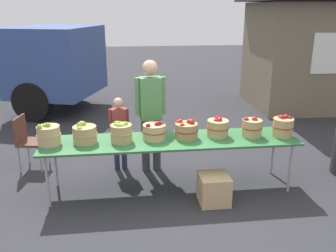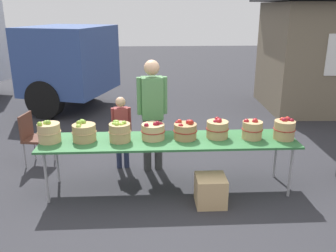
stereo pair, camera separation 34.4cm
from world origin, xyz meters
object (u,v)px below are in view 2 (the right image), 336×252
apple_basket_red_2 (217,129)px  apple_basket_green_2 (120,132)px  apple_basket_red_0 (153,131)px  apple_basket_red_4 (284,129)px  apple_basket_red_3 (252,129)px  apple_basket_green_1 (84,132)px  child_customer (122,127)px  folding_chair (33,135)px  produce_crate (211,190)px  apple_basket_red_1 (185,130)px  apple_basket_green_0 (49,132)px  vendor_adult (152,107)px  market_table (169,142)px

apple_basket_red_2 → apple_basket_green_2: bearing=-177.0°
apple_basket_red_0 → apple_basket_red_4: 1.81m
apple_basket_red_0 → apple_basket_red_3: apple_basket_red_3 is taller
apple_basket_green_1 → apple_basket_red_2: apple_basket_green_1 is taller
apple_basket_red_0 → apple_basket_red_3: size_ratio=1.15×
apple_basket_red_4 → apple_basket_red_0: bearing=177.2°
child_customer → folding_chair: 1.48m
apple_basket_red_0 → child_customer: child_customer is taller
apple_basket_red_0 → produce_crate: apple_basket_red_0 is taller
apple_basket_green_1 → apple_basket_red_1: 1.38m
apple_basket_red_0 → apple_basket_red_1: apple_basket_red_1 is taller
apple_basket_green_0 → apple_basket_red_1: 1.84m
vendor_adult → folding_chair: bearing=-13.8°
apple_basket_red_1 → child_customer: child_customer is taller
apple_basket_green_0 → apple_basket_red_0: (1.40, 0.03, -0.03)m
apple_basket_red_3 → produce_crate: (-0.63, -0.45, -0.69)m
apple_basket_green_0 → apple_basket_red_2: size_ratio=1.00×
apple_basket_red_2 → child_customer: size_ratio=0.27×
vendor_adult → apple_basket_red_2: bearing=140.6°
child_customer → produce_crate: child_customer is taller
apple_basket_red_1 → apple_basket_red_3: 0.93m
apple_basket_green_1 → apple_basket_red_0: 0.94m
apple_basket_green_1 → child_customer: child_customer is taller
folding_chair → produce_crate: (2.68, -1.44, -0.31)m
apple_basket_green_1 → apple_basket_green_2: (0.49, -0.04, 0.01)m
apple_basket_green_1 → apple_basket_red_3: size_ratio=1.14×
apple_basket_red_4 → child_customer: bearing=160.6°
apple_basket_red_0 → folding_chair: bearing=154.1°
apple_basket_red_3 → child_customer: bearing=157.5°
apple_basket_red_3 → market_table: bearing=179.9°
apple_basket_green_1 → apple_basket_red_0: (0.94, 0.02, -0.01)m
apple_basket_red_4 → vendor_adult: size_ratio=0.17×
apple_basket_red_4 → produce_crate: (-1.07, -0.41, -0.70)m
apple_basket_green_2 → folding_chair: bearing=146.1°
market_table → apple_basket_red_0: bearing=167.4°
apple_basket_green_2 → apple_basket_red_2: (1.35, 0.07, -0.00)m
apple_basket_green_1 → apple_basket_red_3: apple_basket_green_1 is taller
apple_basket_green_1 → vendor_adult: bearing=34.7°
child_customer → produce_crate: 1.80m
apple_basket_green_1 → vendor_adult: (0.94, 0.65, 0.16)m
apple_basket_red_4 → apple_basket_green_0: bearing=179.0°
apple_basket_green_1 → folding_chair: bearing=136.3°
apple_basket_green_0 → child_customer: size_ratio=0.27×
apple_basket_red_1 → vendor_adult: (-0.45, 0.64, 0.16)m
apple_basket_red_2 → produce_crate: 0.87m
apple_basket_green_0 → market_table: bearing=-0.5°
apple_basket_green_2 → apple_basket_red_2: apple_basket_green_2 is taller
apple_basket_green_1 → produce_crate: apple_basket_green_1 is taller
apple_basket_green_2 → apple_basket_red_3: 1.82m
apple_basket_red_4 → child_customer: 2.44m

